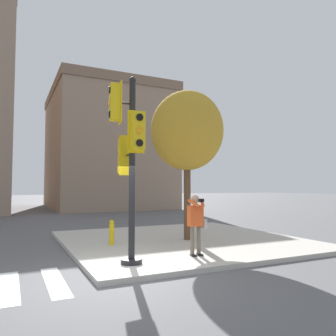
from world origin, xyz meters
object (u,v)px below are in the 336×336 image
traffic_signal_pole (128,151)px  street_tree (187,131)px  fire_hydrant (112,232)px  person_photographer (196,219)px

traffic_signal_pole → street_tree: 4.17m
traffic_signal_pole → fire_hydrant: (0.39, 2.72, -2.33)m
person_photographer → street_tree: (1.09, 2.45, 2.88)m
traffic_signal_pole → person_photographer: size_ratio=2.82×
traffic_signal_pole → fire_hydrant: size_ratio=5.81×
street_tree → fire_hydrant: street_tree is taller
traffic_signal_pole → fire_hydrant: 3.61m
street_tree → fire_hydrant: bearing=176.7°
traffic_signal_pole → street_tree: street_tree is taller
traffic_signal_pole → fire_hydrant: traffic_signal_pole is taller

